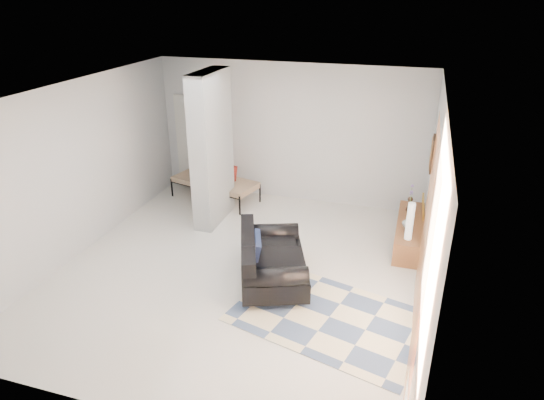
% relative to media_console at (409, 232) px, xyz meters
% --- Properties ---
extents(floor, '(6.00, 6.00, 0.00)m').
position_rel_media_console_xyz_m(floor, '(-2.52, -1.70, -0.20)').
color(floor, silver).
rests_on(floor, ground).
extents(ceiling, '(6.00, 6.00, 0.00)m').
position_rel_media_console_xyz_m(ceiling, '(-2.52, -1.70, 2.60)').
color(ceiling, white).
rests_on(ceiling, wall_back).
extents(wall_back, '(6.00, 0.00, 6.00)m').
position_rel_media_console_xyz_m(wall_back, '(-2.52, 1.30, 1.20)').
color(wall_back, silver).
rests_on(wall_back, ground).
extents(wall_front, '(6.00, 0.00, 6.00)m').
position_rel_media_console_xyz_m(wall_front, '(-2.52, -4.70, 1.20)').
color(wall_front, silver).
rests_on(wall_front, ground).
extents(wall_left, '(0.00, 6.00, 6.00)m').
position_rel_media_console_xyz_m(wall_left, '(-5.27, -1.70, 1.20)').
color(wall_left, silver).
rests_on(wall_left, ground).
extents(wall_right, '(0.00, 6.00, 6.00)m').
position_rel_media_console_xyz_m(wall_right, '(0.23, -1.70, 1.20)').
color(wall_right, silver).
rests_on(wall_right, ground).
extents(partition_column, '(0.35, 1.20, 2.80)m').
position_rel_media_console_xyz_m(partition_column, '(-3.62, -0.10, 1.20)').
color(partition_column, '#9EA3A5').
rests_on(partition_column, floor).
extents(hallway_door, '(0.85, 0.06, 2.04)m').
position_rel_media_console_xyz_m(hallway_door, '(-4.62, 1.26, 0.82)').
color(hallway_door, silver).
rests_on(hallway_door, floor).
extents(curtain, '(0.00, 2.55, 2.55)m').
position_rel_media_console_xyz_m(curtain, '(0.15, -2.85, 1.25)').
color(curtain, '#FF8E43').
rests_on(curtain, wall_right).
extents(wall_art, '(0.04, 0.45, 0.55)m').
position_rel_media_console_xyz_m(wall_art, '(0.20, -0.00, 1.45)').
color(wall_art, '#321A0D').
rests_on(wall_art, wall_right).
extents(media_console, '(0.45, 1.79, 0.80)m').
position_rel_media_console_xyz_m(media_console, '(0.00, 0.00, 0.00)').
color(media_console, brown).
rests_on(media_console, floor).
extents(loveseat, '(1.43, 1.82, 0.76)m').
position_rel_media_console_xyz_m(loveseat, '(-1.98, -1.87, 0.15)').
color(loveseat, silver).
rests_on(loveseat, floor).
extents(daybed, '(1.92, 1.18, 0.77)m').
position_rel_media_console_xyz_m(daybed, '(-4.00, 0.78, 0.21)').
color(daybed, black).
rests_on(daybed, floor).
extents(area_rug, '(2.85, 2.25, 0.01)m').
position_rel_media_console_xyz_m(area_rug, '(-0.92, -2.49, -0.20)').
color(area_rug, beige).
rests_on(area_rug, floor).
extents(cylinder_lamp, '(0.11, 0.11, 0.62)m').
position_rel_media_console_xyz_m(cylinder_lamp, '(-0.02, -0.65, 0.51)').
color(cylinder_lamp, white).
rests_on(cylinder_lamp, media_console).
extents(bronze_figurine, '(0.15, 0.15, 0.26)m').
position_rel_media_console_xyz_m(bronze_figurine, '(-0.05, 0.47, 0.33)').
color(bronze_figurine, '#2F1E15').
rests_on(bronze_figurine, media_console).
extents(vase, '(0.18, 0.18, 0.19)m').
position_rel_media_console_xyz_m(vase, '(-0.05, -0.22, 0.29)').
color(vase, silver).
rests_on(vase, media_console).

